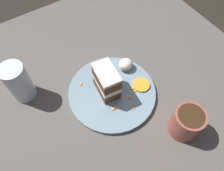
{
  "coord_description": "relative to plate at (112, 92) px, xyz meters",
  "views": [
    {
      "loc": [
        0.15,
        0.32,
        0.64
      ],
      "look_at": [
        -0.04,
        0.03,
        0.08
      ],
      "focal_mm": 35.0,
      "sensor_mm": 36.0,
      "label": 1
    }
  ],
  "objects": [
    {
      "name": "ground_plane",
      "position": [
        0.04,
        -0.03,
        -0.04
      ],
      "size": [
        6.0,
        6.0,
        0.0
      ],
      "primitive_type": "plane",
      "color": "black",
      "rests_on": "ground"
    },
    {
      "name": "carrot_shreds_scatter",
      "position": [
        -0.01,
        0.02,
        0.01
      ],
      "size": [
        0.14,
        0.2,
        0.0
      ],
      "color": "orange",
      "rests_on": "plate"
    },
    {
      "name": "plate",
      "position": [
        0.0,
        0.0,
        0.0
      ],
      "size": [
        0.28,
        0.28,
        0.01
      ],
      "primitive_type": "cylinder",
      "color": "gray",
      "rests_on": "dining_table"
    },
    {
      "name": "coffee_mug",
      "position": [
        -0.11,
        0.21,
        0.04
      ],
      "size": [
        0.08,
        0.08,
        0.09
      ],
      "color": "#994C3D",
      "rests_on": "dining_table"
    },
    {
      "name": "cake_slice",
      "position": [
        0.01,
        -0.01,
        0.06
      ],
      "size": [
        0.07,
        0.1,
        0.1
      ],
      "rotation": [
        0.0,
        0.0,
        6.16
      ],
      "color": "brown",
      "rests_on": "plate"
    },
    {
      "name": "orange_garnish",
      "position": [
        -0.09,
        0.03,
        0.01
      ],
      "size": [
        0.05,
        0.05,
        0.01
      ],
      "primitive_type": "cylinder",
      "color": "orange",
      "rests_on": "plate"
    },
    {
      "name": "drinking_glass",
      "position": [
        0.23,
        -0.15,
        0.05
      ],
      "size": [
        0.07,
        0.07,
        0.13
      ],
      "color": "silver",
      "rests_on": "dining_table"
    },
    {
      "name": "dining_table",
      "position": [
        0.04,
        -0.03,
        -0.02
      ],
      "size": [
        1.1,
        0.96,
        0.03
      ],
      "primitive_type": "cube",
      "color": "#56514C",
      "rests_on": "ground"
    },
    {
      "name": "cream_dollop",
      "position": [
        -0.09,
        -0.05,
        0.03
      ],
      "size": [
        0.05,
        0.04,
        0.04
      ],
      "primitive_type": "ellipsoid",
      "color": "white",
      "rests_on": "plate"
    }
  ]
}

